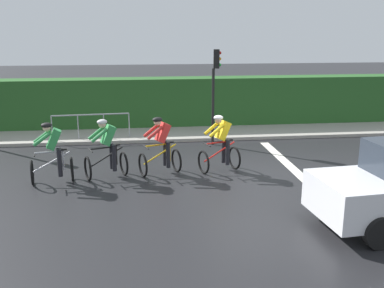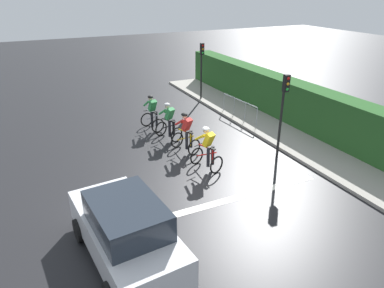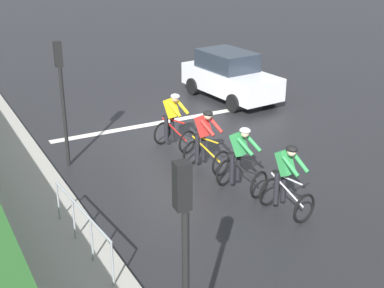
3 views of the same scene
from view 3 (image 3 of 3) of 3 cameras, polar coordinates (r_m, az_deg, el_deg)
ground_plane at (r=16.61m, az=-1.95°, el=0.83°), size 80.00×80.00×0.00m
sidewalk_kerb at (r=13.37m, az=-18.86°, el=-5.64°), size 2.80×22.34×0.12m
road_marking_stop_line at (r=17.73m, az=-3.87°, el=2.20°), size 7.00×0.30×0.01m
cyclist_lead at (r=12.08m, az=9.95°, el=-3.85°), size 0.87×1.19×1.66m
cyclist_second at (r=12.95m, az=5.19°, el=-1.77°), size 1.01×1.25×1.66m
cyclist_mid at (r=14.05m, az=1.39°, el=0.28°), size 0.99×1.24×1.66m
cyclist_fourth at (r=15.44m, az=-1.99°, el=2.32°), size 0.99×1.24×1.66m
car_white at (r=20.13m, az=4.02°, el=7.21°), size 2.17×4.24×1.76m
traffic_light_near_crossing at (r=14.30m, az=-13.68°, el=6.07°), size 0.23×0.31×3.34m
traffic_light_far_junction at (r=7.05m, az=-0.88°, el=-10.38°), size 0.22×0.31×3.34m
pedestrian_railing_kerbside at (r=10.67m, az=-11.59°, el=-7.89°), size 0.25×2.79×1.03m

